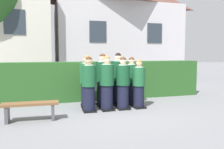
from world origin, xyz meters
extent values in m
plane|color=slate|center=(0.00, 0.00, 0.00)|extent=(60.00, 60.00, 0.00)
cylinder|color=black|center=(-0.81, -0.01, 0.38)|extent=(0.36, 0.36, 0.75)
cube|color=black|center=(-0.81, -0.01, 0.03)|extent=(0.39, 0.48, 0.05)
cylinder|color=#19512D|center=(-0.81, -0.01, 1.06)|extent=(0.42, 0.42, 0.62)
cylinder|color=white|center=(-0.81, -0.01, 1.37)|extent=(0.26, 0.26, 0.03)
cube|color=#236038|center=(-0.80, 0.19, 1.18)|extent=(0.04, 0.01, 0.27)
sphere|color=tan|center=(-0.81, -0.01, 1.50)|extent=(0.21, 0.21, 0.21)
sphere|color=#472D19|center=(-0.81, -0.01, 1.53)|extent=(0.20, 0.20, 0.20)
cylinder|color=black|center=(-0.26, -0.01, 0.38)|extent=(0.36, 0.36, 0.76)
cube|color=black|center=(-0.26, -0.01, 0.03)|extent=(0.40, 0.49, 0.05)
cylinder|color=#19512D|center=(-0.26, -0.01, 1.07)|extent=(0.43, 0.43, 0.63)
cylinder|color=white|center=(-0.26, -0.01, 1.39)|extent=(0.27, 0.27, 0.03)
cube|color=navy|center=(-0.27, 0.20, 1.20)|extent=(0.04, 0.01, 0.28)
sphere|color=beige|center=(-0.26, -0.01, 1.51)|extent=(0.21, 0.21, 0.21)
sphere|color=olive|center=(-0.26, -0.01, 1.55)|extent=(0.20, 0.20, 0.20)
cube|color=white|center=(-0.27, 0.27, 0.98)|extent=(0.15, 0.01, 0.20)
cylinder|color=black|center=(0.26, -0.01, 0.37)|extent=(0.35, 0.35, 0.74)
cube|color=black|center=(0.26, -0.01, 0.03)|extent=(0.38, 0.47, 0.05)
cylinder|color=#144728|center=(0.26, -0.01, 1.05)|extent=(0.42, 0.42, 0.61)
cylinder|color=white|center=(0.26, -0.01, 1.36)|extent=(0.26, 0.26, 0.03)
cube|color=#236038|center=(0.26, 0.19, 1.17)|extent=(0.04, 0.01, 0.27)
sphere|color=beige|center=(0.26, -0.01, 1.48)|extent=(0.21, 0.21, 0.21)
sphere|color=#472D19|center=(0.26, -0.01, 1.52)|extent=(0.19, 0.19, 0.19)
cube|color=white|center=(0.26, 0.26, 0.96)|extent=(0.15, 0.01, 0.20)
cylinder|color=black|center=(0.79, -0.02, 0.35)|extent=(0.34, 0.34, 0.70)
cube|color=black|center=(0.79, -0.02, 0.03)|extent=(0.36, 0.44, 0.05)
cylinder|color=#1E5B33|center=(0.79, -0.02, 0.99)|extent=(0.40, 0.40, 0.58)
cylinder|color=white|center=(0.79, -0.02, 1.29)|extent=(0.25, 0.25, 0.03)
cube|color=navy|center=(0.78, 0.17, 1.11)|extent=(0.04, 0.01, 0.26)
sphere|color=tan|center=(0.79, -0.02, 1.40)|extent=(0.20, 0.20, 0.20)
sphere|color=olive|center=(0.79, -0.02, 1.44)|extent=(0.18, 0.18, 0.18)
cube|color=white|center=(0.78, 0.24, 0.91)|extent=(0.15, 0.01, 0.20)
cylinder|color=black|center=(-0.75, 0.64, 0.38)|extent=(0.37, 0.37, 0.77)
cube|color=black|center=(-0.75, 0.64, 0.03)|extent=(0.43, 0.51, 0.05)
cylinder|color=#1E5B33|center=(-0.75, 0.64, 1.08)|extent=(0.43, 0.43, 0.63)
cylinder|color=white|center=(-0.75, 0.64, 1.40)|extent=(0.27, 0.27, 0.03)
cube|color=#236038|center=(-0.73, 0.85, 1.21)|extent=(0.04, 0.02, 0.28)
sphere|color=beige|center=(-0.75, 0.64, 1.53)|extent=(0.22, 0.22, 0.22)
sphere|color=olive|center=(-0.75, 0.64, 1.56)|extent=(0.20, 0.20, 0.20)
cube|color=white|center=(-0.72, 0.92, 0.99)|extent=(0.15, 0.02, 0.20)
cylinder|color=black|center=(-0.23, 0.61, 0.39)|extent=(0.38, 0.38, 0.79)
cube|color=black|center=(-0.23, 0.61, 0.03)|extent=(0.40, 0.49, 0.05)
cylinder|color=#144728|center=(-0.23, 0.61, 1.12)|extent=(0.45, 0.45, 0.65)
cylinder|color=white|center=(-0.23, 0.61, 1.45)|extent=(0.28, 0.28, 0.03)
cube|color=#236038|center=(-0.23, 0.82, 1.25)|extent=(0.04, 0.01, 0.29)
sphere|color=beige|center=(-0.23, 0.61, 1.57)|extent=(0.22, 0.22, 0.22)
sphere|color=#472D19|center=(-0.23, 0.61, 1.61)|extent=(0.21, 0.21, 0.21)
cube|color=white|center=(-0.23, 0.89, 1.02)|extent=(0.15, 0.01, 0.20)
cylinder|color=black|center=(0.30, 0.58, 0.40)|extent=(0.38, 0.38, 0.80)
cube|color=black|center=(0.30, 0.58, 0.03)|extent=(0.45, 0.53, 0.05)
cylinder|color=#144728|center=(0.30, 0.58, 1.13)|extent=(0.45, 0.45, 0.66)
cylinder|color=white|center=(0.30, 0.58, 1.47)|extent=(0.28, 0.28, 0.03)
cube|color=#236038|center=(0.32, 0.79, 1.26)|extent=(0.04, 0.02, 0.29)
sphere|color=beige|center=(0.30, 0.58, 1.59)|extent=(0.23, 0.23, 0.23)
sphere|color=black|center=(0.30, 0.58, 1.63)|extent=(0.21, 0.21, 0.21)
cube|color=white|center=(0.33, 0.87, 1.03)|extent=(0.15, 0.02, 0.20)
cylinder|color=black|center=(0.76, 0.55, 0.37)|extent=(0.35, 0.35, 0.73)
cube|color=black|center=(0.76, 0.55, 0.03)|extent=(0.40, 0.48, 0.05)
cylinder|color=#19512D|center=(0.76, 0.55, 1.04)|extent=(0.41, 0.41, 0.61)
cylinder|color=white|center=(0.76, 0.55, 1.34)|extent=(0.26, 0.26, 0.03)
cube|color=gold|center=(0.78, 0.75, 1.16)|extent=(0.04, 0.01, 0.27)
sphere|color=beige|center=(0.76, 0.55, 1.46)|extent=(0.21, 0.21, 0.21)
sphere|color=#472D19|center=(0.76, 0.55, 1.50)|extent=(0.19, 0.19, 0.19)
cube|color=white|center=(0.78, 0.82, 0.95)|extent=(0.15, 0.02, 0.20)
cube|color=#285623|center=(0.00, 1.73, 0.70)|extent=(7.96, 0.70, 1.41)
cube|color=#2D3842|center=(-3.20, 4.61, 3.10)|extent=(0.90, 0.04, 1.10)
cube|color=silver|center=(2.43, 7.08, 2.29)|extent=(7.33, 3.43, 4.59)
cube|color=#2D3842|center=(0.78, 5.35, 2.84)|extent=(0.90, 0.04, 1.10)
cube|color=#2D3842|center=(4.08, 5.35, 2.84)|extent=(0.90, 0.04, 1.10)
cube|color=brown|center=(-2.43, -0.57, 0.45)|extent=(1.41, 0.42, 0.06)
cube|color=#4C4C51|center=(-2.98, -0.55, 0.21)|extent=(0.09, 0.32, 0.42)
cube|color=#4C4C51|center=(-1.88, -0.59, 0.21)|extent=(0.09, 0.32, 0.42)
camera|label=1|loc=(-2.17, -6.75, 1.73)|focal=37.60mm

